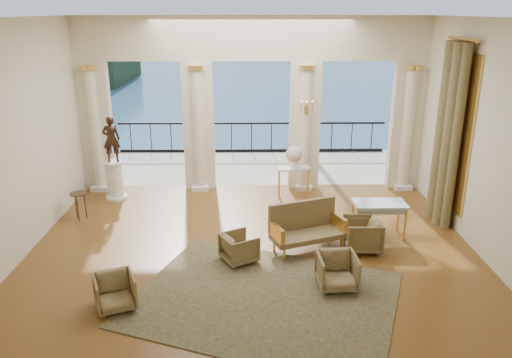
{
  "coord_description": "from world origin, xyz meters",
  "views": [
    {
      "loc": [
        -0.03,
        -9.11,
        4.62
      ],
      "look_at": [
        0.08,
        0.6,
        1.32
      ],
      "focal_mm": 35.0,
      "sensor_mm": 36.0,
      "label": 1
    }
  ],
  "objects_px": {
    "pedestal": "(115,181)",
    "side_table": "(79,197)",
    "armchair_c": "(362,233)",
    "game_table": "(379,206)",
    "armchair_d": "(239,246)",
    "settee": "(306,227)",
    "armchair_a": "(115,290)",
    "statue": "(111,139)",
    "console_table": "(294,172)",
    "armchair_b": "(337,270)"
  },
  "relations": [
    {
      "from": "pedestal",
      "to": "console_table",
      "type": "xyz_separation_m",
      "value": [
        4.57,
        0.08,
        0.18
      ]
    },
    {
      "from": "settee",
      "to": "side_table",
      "type": "relative_size",
      "value": 2.5
    },
    {
      "from": "armchair_b",
      "to": "game_table",
      "type": "height_order",
      "value": "game_table"
    },
    {
      "from": "armchair_c",
      "to": "statue",
      "type": "relative_size",
      "value": 0.63
    },
    {
      "from": "armchair_a",
      "to": "armchair_b",
      "type": "bearing_deg",
      "value": -13.99
    },
    {
      "from": "armchair_a",
      "to": "game_table",
      "type": "relative_size",
      "value": 0.57
    },
    {
      "from": "pedestal",
      "to": "statue",
      "type": "distance_m",
      "value": 1.1
    },
    {
      "from": "armchair_a",
      "to": "pedestal",
      "type": "height_order",
      "value": "pedestal"
    },
    {
      "from": "armchair_a",
      "to": "settee",
      "type": "relative_size",
      "value": 0.4
    },
    {
      "from": "pedestal",
      "to": "side_table",
      "type": "distance_m",
      "value": 1.41
    },
    {
      "from": "settee",
      "to": "side_table",
      "type": "distance_m",
      "value": 5.32
    },
    {
      "from": "statue",
      "to": "settee",
      "type": "bearing_deg",
      "value": 138.08
    },
    {
      "from": "armchair_c",
      "to": "side_table",
      "type": "distance_m",
      "value": 6.43
    },
    {
      "from": "armchair_c",
      "to": "game_table",
      "type": "distance_m",
      "value": 0.87
    },
    {
      "from": "armchair_a",
      "to": "pedestal",
      "type": "bearing_deg",
      "value": 80.98
    },
    {
      "from": "armchair_a",
      "to": "game_table",
      "type": "distance_m",
      "value": 5.64
    },
    {
      "from": "settee",
      "to": "statue",
      "type": "xyz_separation_m",
      "value": [
        -4.57,
        2.9,
        1.09
      ]
    },
    {
      "from": "game_table",
      "to": "console_table",
      "type": "height_order",
      "value": "console_table"
    },
    {
      "from": "armchair_b",
      "to": "console_table",
      "type": "height_order",
      "value": "console_table"
    },
    {
      "from": "armchair_d",
      "to": "game_table",
      "type": "height_order",
      "value": "game_table"
    },
    {
      "from": "armchair_a",
      "to": "armchair_c",
      "type": "height_order",
      "value": "armchair_c"
    },
    {
      "from": "armchair_a",
      "to": "statue",
      "type": "bearing_deg",
      "value": 80.98
    },
    {
      "from": "armchair_a",
      "to": "statue",
      "type": "distance_m",
      "value": 5.32
    },
    {
      "from": "armchair_a",
      "to": "pedestal",
      "type": "xyz_separation_m",
      "value": [
        -1.26,
        5.01,
        0.16
      ]
    },
    {
      "from": "console_table",
      "to": "armchair_c",
      "type": "bearing_deg",
      "value": -81.59
    },
    {
      "from": "side_table",
      "to": "statue",
      "type": "bearing_deg",
      "value": 69.2
    },
    {
      "from": "settee",
      "to": "armchair_b",
      "type": "bearing_deg",
      "value": -96.49
    },
    {
      "from": "armchair_d",
      "to": "game_table",
      "type": "bearing_deg",
      "value": -98.38
    },
    {
      "from": "armchair_c",
      "to": "pedestal",
      "type": "bearing_deg",
      "value": -115.9
    },
    {
      "from": "settee",
      "to": "side_table",
      "type": "xyz_separation_m",
      "value": [
        -5.07,
        1.59,
        0.07
      ]
    },
    {
      "from": "statue",
      "to": "side_table",
      "type": "relative_size",
      "value": 1.82
    },
    {
      "from": "game_table",
      "to": "statue",
      "type": "relative_size",
      "value": 0.96
    },
    {
      "from": "armchair_a",
      "to": "settee",
      "type": "bearing_deg",
      "value": 9.28
    },
    {
      "from": "game_table",
      "to": "side_table",
      "type": "relative_size",
      "value": 1.74
    },
    {
      "from": "pedestal",
      "to": "statue",
      "type": "bearing_deg",
      "value": 0.0
    },
    {
      "from": "armchair_d",
      "to": "settee",
      "type": "bearing_deg",
      "value": -97.47
    },
    {
      "from": "game_table",
      "to": "statue",
      "type": "height_order",
      "value": "statue"
    },
    {
      "from": "armchair_a",
      "to": "armchair_c",
      "type": "bearing_deg",
      "value": 1.51
    },
    {
      "from": "game_table",
      "to": "settee",
      "type": "bearing_deg",
      "value": -160.23
    },
    {
      "from": "armchair_b",
      "to": "game_table",
      "type": "bearing_deg",
      "value": 55.97
    },
    {
      "from": "armchair_b",
      "to": "statue",
      "type": "distance_m",
      "value": 6.76
    },
    {
      "from": "armchair_a",
      "to": "console_table",
      "type": "height_order",
      "value": "console_table"
    },
    {
      "from": "pedestal",
      "to": "side_table",
      "type": "relative_size",
      "value": 1.56
    },
    {
      "from": "armchair_d",
      "to": "side_table",
      "type": "distance_m",
      "value": 4.31
    },
    {
      "from": "console_table",
      "to": "side_table",
      "type": "height_order",
      "value": "console_table"
    },
    {
      "from": "armchair_b",
      "to": "console_table",
      "type": "xyz_separation_m",
      "value": [
        -0.4,
        4.5,
        0.32
      ]
    },
    {
      "from": "armchair_a",
      "to": "pedestal",
      "type": "distance_m",
      "value": 5.17
    },
    {
      "from": "armchair_a",
      "to": "side_table",
      "type": "height_order",
      "value": "side_table"
    },
    {
      "from": "armchair_a",
      "to": "side_table",
      "type": "bearing_deg",
      "value": 92.35
    },
    {
      "from": "pedestal",
      "to": "armchair_d",
      "type": "bearing_deg",
      "value": -46.63
    }
  ]
}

